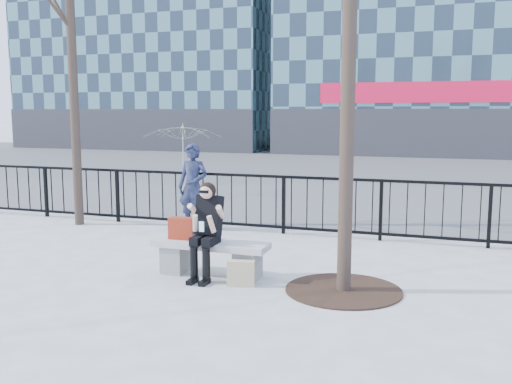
% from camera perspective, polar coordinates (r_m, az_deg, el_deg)
% --- Properties ---
extents(ground, '(120.00, 120.00, 0.00)m').
position_cam_1_polar(ground, '(8.15, -4.53, -8.31)').
color(ground, gray).
rests_on(ground, ground).
extents(street_surface, '(60.00, 23.00, 0.01)m').
position_cam_1_polar(street_surface, '(22.51, 10.77, 2.12)').
color(street_surface, '#474747').
rests_on(street_surface, ground).
extents(railing, '(14.00, 0.06, 1.10)m').
position_cam_1_polar(railing, '(10.78, 1.76, -1.21)').
color(railing, black).
rests_on(railing, ground).
extents(tree_grate, '(1.50, 1.50, 0.02)m').
position_cam_1_polar(tree_grate, '(7.53, 8.75, -9.67)').
color(tree_grate, black).
rests_on(tree_grate, ground).
extents(bench_main, '(1.65, 0.46, 0.49)m').
position_cam_1_polar(bench_main, '(8.07, -4.55, -6.26)').
color(bench_main, slate).
rests_on(bench_main, ground).
extents(seated_woman, '(0.50, 0.64, 1.34)m').
position_cam_1_polar(seated_woman, '(7.85, -5.05, -3.92)').
color(seated_woman, black).
rests_on(seated_woman, ground).
extents(handbag, '(0.38, 0.19, 0.31)m').
position_cam_1_polar(handbag, '(8.20, -7.38, -3.62)').
color(handbag, maroon).
rests_on(handbag, bench_main).
extents(shopping_bag, '(0.38, 0.22, 0.34)m').
position_cam_1_polar(shopping_bag, '(7.61, -1.53, -8.14)').
color(shopping_bag, beige).
rests_on(shopping_bag, ground).
extents(standing_man, '(0.63, 0.42, 1.68)m').
position_cam_1_polar(standing_man, '(11.12, -6.32, 0.52)').
color(standing_man, black).
rests_on(standing_man, ground).
extents(vendor_umbrella, '(2.17, 2.21, 1.97)m').
position_cam_1_polar(vendor_umbrella, '(15.73, -7.37, 3.26)').
color(vendor_umbrella, yellow).
rests_on(vendor_umbrella, ground).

